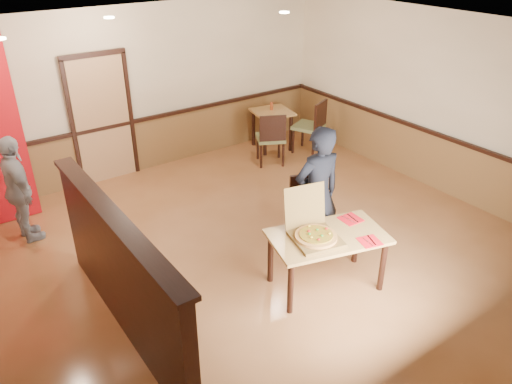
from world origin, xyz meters
The scene contains 24 objects.
floor centered at (0.00, 0.00, 0.00)m, with size 7.00×7.00×0.00m, color #B47546.
ceiling centered at (0.00, 0.00, 2.80)m, with size 7.00×7.00×0.00m, color black.
wall_back centered at (0.00, 3.50, 1.40)m, with size 7.00×7.00×0.00m, color #F5E4BF.
wall_right centered at (3.50, 0.00, 1.40)m, with size 7.00×7.00×0.00m, color #F5E4BF.
wainscot_back centered at (0.00, 3.47, 0.45)m, with size 7.00×0.04×0.90m, color brown.
chair_rail_back centered at (0.00, 3.45, 0.92)m, with size 7.00×0.06×0.06m, color black.
wainscot_right centered at (3.47, 0.00, 0.45)m, with size 0.04×7.00×0.90m, color brown.
chair_rail_right centered at (3.45, 0.00, 0.92)m, with size 0.06×7.00×0.06m, color black.
back_door centered at (-0.80, 3.46, 1.05)m, with size 0.90×0.06×2.10m, color tan.
booth_partition centered at (-2.00, -0.20, 0.74)m, with size 0.20×3.10×1.44m.
spot_b centered at (-0.80, 2.50, 2.78)m, with size 0.14×0.14×0.02m, color beige.
spot_c centered at (1.40, 1.50, 2.78)m, with size 0.14×0.14×0.02m, color beige.
main_table centered at (0.23, -0.88, 0.61)m, with size 1.49×1.09×0.72m.
diner_chair centered at (0.59, -0.17, 0.57)m, with size 0.67×0.67×1.04m.
side_chair_left centered at (1.80, 2.30, 0.54)m, with size 0.66×0.66×0.98m.
side_chair_right centered at (2.77, 2.29, 0.56)m, with size 0.67×0.67×1.03m.
side_table centered at (2.29, 2.91, 0.58)m, with size 0.83×0.83×0.75m.
diner centered at (0.54, -0.32, 0.90)m, with size 0.66×0.43×1.80m, color black.
passerby centered at (-2.42, 2.27, 0.76)m, with size 0.89×0.37×1.52m, color #9899A0.
pizza_box centered at (0.06, -0.83, 0.78)m, with size 0.64×0.71×0.54m.
pizza centered at (0.04, -0.88, 0.77)m, with size 0.48×0.48×0.03m, color #D4984D.
napkin_near centered at (0.52, -1.25, 0.72)m, with size 0.28×0.28×0.01m.
napkin_far centered at (0.69, -0.78, 0.72)m, with size 0.26×0.26×0.01m.
condiment centered at (2.32, 2.98, 0.83)m, with size 0.06×0.06×0.15m, color #9A3F1C.
Camera 1 is at (-3.25, -4.34, 3.85)m, focal length 35.00 mm.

